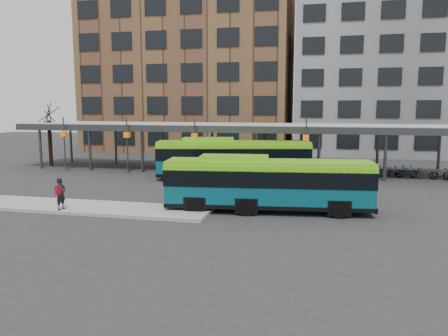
# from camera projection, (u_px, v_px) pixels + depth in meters

# --- Properties ---
(ground) EXTENTS (120.00, 120.00, 0.00)m
(ground) POSITION_uv_depth(u_px,v_px,m) (197.00, 202.00, 26.23)
(ground) COLOR #28282B
(ground) RESTS_ON ground
(boarding_island) EXTENTS (14.00, 3.00, 0.18)m
(boarding_island) POSITION_uv_depth(u_px,v_px,m) (88.00, 207.00, 24.53)
(boarding_island) COLOR gray
(boarding_island) RESTS_ON ground
(canopy) EXTENTS (40.00, 6.53, 4.80)m
(canopy) POSITION_uv_depth(u_px,v_px,m) (237.00, 127.00, 38.12)
(canopy) COLOR #999B9E
(canopy) RESTS_ON ground
(tree) EXTENTS (1.64, 1.64, 5.60)m
(tree) POSITION_uv_depth(u_px,v_px,m) (50.00, 141.00, 41.40)
(tree) COLOR black
(tree) RESTS_ON ground
(building_brick) EXTENTS (26.00, 14.00, 22.00)m
(building_brick) POSITION_uv_depth(u_px,v_px,m) (191.00, 66.00, 57.75)
(building_brick) COLOR brown
(building_brick) RESTS_ON ground
(building_grey) EXTENTS (24.00, 14.00, 20.00)m
(building_grey) POSITION_uv_depth(u_px,v_px,m) (399.00, 70.00, 52.22)
(building_grey) COLOR slate
(building_grey) RESTS_ON ground
(bus_front) EXTENTS (11.33, 3.59, 3.07)m
(bus_front) POSITION_uv_depth(u_px,v_px,m) (267.00, 183.00, 23.82)
(bus_front) COLOR #084D5C
(bus_front) RESTS_ON ground
(bus_rear) EXTENTS (12.17, 4.97, 3.28)m
(bus_rear) POSITION_uv_depth(u_px,v_px,m) (233.00, 158.00, 34.25)
(bus_rear) COLOR #084D5C
(bus_rear) RESTS_ON ground
(pedestrian) EXTENTS (0.51, 0.70, 1.74)m
(pedestrian) POSITION_uv_depth(u_px,v_px,m) (61.00, 194.00, 23.53)
(pedestrian) COLOR black
(pedestrian) RESTS_ON boarding_island
(bike_rack) EXTENTS (6.97, 1.40, 1.00)m
(bike_rack) POSITION_uv_depth(u_px,v_px,m) (398.00, 172.00, 34.96)
(bike_rack) COLOR slate
(bike_rack) RESTS_ON ground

